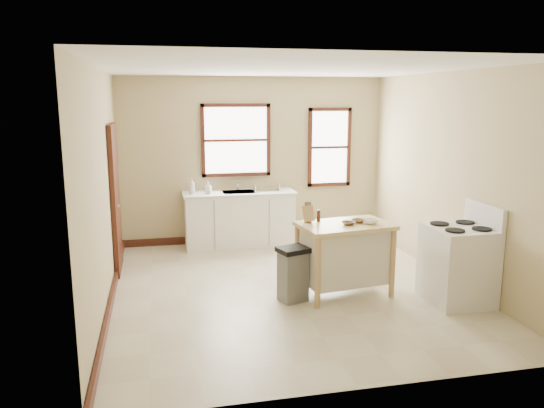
# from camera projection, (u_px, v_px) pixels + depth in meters

# --- Properties ---
(floor) EXTENTS (5.00, 5.00, 0.00)m
(floor) POSITION_uv_depth(u_px,v_px,m) (288.00, 289.00, 6.93)
(floor) COLOR beige
(floor) RESTS_ON ground
(ceiling) EXTENTS (5.00, 5.00, 0.00)m
(ceiling) POSITION_uv_depth(u_px,v_px,m) (290.00, 68.00, 6.38)
(ceiling) COLOR white
(ceiling) RESTS_ON ground
(wall_back) EXTENTS (4.50, 0.04, 2.80)m
(wall_back) POSITION_uv_depth(u_px,v_px,m) (253.00, 160.00, 9.05)
(wall_back) COLOR tan
(wall_back) RESTS_ON ground
(wall_left) EXTENTS (0.04, 5.00, 2.80)m
(wall_left) POSITION_uv_depth(u_px,v_px,m) (102.00, 189.00, 6.18)
(wall_left) COLOR tan
(wall_left) RESTS_ON ground
(wall_right) EXTENTS (0.04, 5.00, 2.80)m
(wall_right) POSITION_uv_depth(u_px,v_px,m) (451.00, 177.00, 7.12)
(wall_right) COLOR tan
(wall_right) RESTS_ON ground
(window_main) EXTENTS (1.17, 0.06, 1.22)m
(window_main) POSITION_uv_depth(u_px,v_px,m) (236.00, 140.00, 8.90)
(window_main) COLOR #33160E
(window_main) RESTS_ON wall_back
(window_side) EXTENTS (0.77, 0.06, 1.37)m
(window_side) POSITION_uv_depth(u_px,v_px,m) (329.00, 147.00, 9.27)
(window_side) COLOR #33160E
(window_side) RESTS_ON wall_back
(door_left) EXTENTS (0.06, 0.90, 2.10)m
(door_left) POSITION_uv_depth(u_px,v_px,m) (115.00, 198.00, 7.50)
(door_left) COLOR #33160E
(door_left) RESTS_ON ground
(baseboard_back) EXTENTS (4.50, 0.04, 0.12)m
(baseboard_back) POSITION_uv_depth(u_px,v_px,m) (254.00, 237.00, 9.28)
(baseboard_back) COLOR #33160E
(baseboard_back) RESTS_ON ground
(baseboard_left) EXTENTS (0.04, 5.00, 0.12)m
(baseboard_left) POSITION_uv_depth(u_px,v_px,m) (112.00, 298.00, 6.45)
(baseboard_left) COLOR #33160E
(baseboard_left) RESTS_ON ground
(sink_counter) EXTENTS (1.86, 0.62, 0.92)m
(sink_counter) POSITION_uv_depth(u_px,v_px,m) (239.00, 219.00, 8.88)
(sink_counter) COLOR white
(sink_counter) RESTS_ON ground
(faucet) EXTENTS (0.03, 0.03, 0.22)m
(faucet) POSITION_uv_depth(u_px,v_px,m) (237.00, 183.00, 8.94)
(faucet) COLOR silver
(faucet) RESTS_ON sink_counter
(soap_bottle_a) EXTENTS (0.10, 0.11, 0.26)m
(soap_bottle_a) POSITION_uv_depth(u_px,v_px,m) (192.00, 186.00, 8.58)
(soap_bottle_a) COLOR #B2B2B2
(soap_bottle_a) RESTS_ON sink_counter
(soap_bottle_b) EXTENTS (0.11, 0.11, 0.19)m
(soap_bottle_b) POSITION_uv_depth(u_px,v_px,m) (208.00, 188.00, 8.60)
(soap_bottle_b) COLOR #B2B2B2
(soap_bottle_b) RESTS_ON sink_counter
(dish_rack) EXTENTS (0.52, 0.46, 0.11)m
(dish_rack) POSITION_uv_depth(u_px,v_px,m) (266.00, 188.00, 8.87)
(dish_rack) COLOR silver
(dish_rack) RESTS_ON sink_counter
(kitchen_island) EXTENTS (1.21, 0.86, 0.92)m
(kitchen_island) POSITION_uv_depth(u_px,v_px,m) (344.00, 259.00, 6.66)
(kitchen_island) COLOR tan
(kitchen_island) RESTS_ON ground
(knife_block) EXTENTS (0.13, 0.13, 0.20)m
(knife_block) POSITION_uv_depth(u_px,v_px,m) (308.00, 214.00, 6.64)
(knife_block) COLOR tan
(knife_block) RESTS_ON kitchen_island
(pepper_grinder) EXTENTS (0.06, 0.06, 0.15)m
(pepper_grinder) POSITION_uv_depth(u_px,v_px,m) (319.00, 216.00, 6.67)
(pepper_grinder) COLOR #421D12
(pepper_grinder) RESTS_ON kitchen_island
(bowl_a) EXTENTS (0.19, 0.19, 0.04)m
(bowl_a) POSITION_uv_depth(u_px,v_px,m) (348.00, 223.00, 6.51)
(bowl_a) COLOR brown
(bowl_a) RESTS_ON kitchen_island
(bowl_b) EXTENTS (0.21, 0.21, 0.04)m
(bowl_b) POSITION_uv_depth(u_px,v_px,m) (359.00, 221.00, 6.63)
(bowl_b) COLOR brown
(bowl_b) RESTS_ON kitchen_island
(bowl_c) EXTENTS (0.22, 0.22, 0.06)m
(bowl_c) POSITION_uv_depth(u_px,v_px,m) (371.00, 222.00, 6.56)
(bowl_c) COLOR white
(bowl_c) RESTS_ON kitchen_island
(trash_bin) EXTENTS (0.42, 0.38, 0.68)m
(trash_bin) POSITION_uv_depth(u_px,v_px,m) (293.00, 274.00, 6.46)
(trash_bin) COLOR #5B5C59
(trash_bin) RESTS_ON ground
(gas_stove) EXTENTS (0.75, 0.76, 1.21)m
(gas_stove) POSITION_uv_depth(u_px,v_px,m) (458.00, 254.00, 6.39)
(gas_stove) COLOR silver
(gas_stove) RESTS_ON ground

